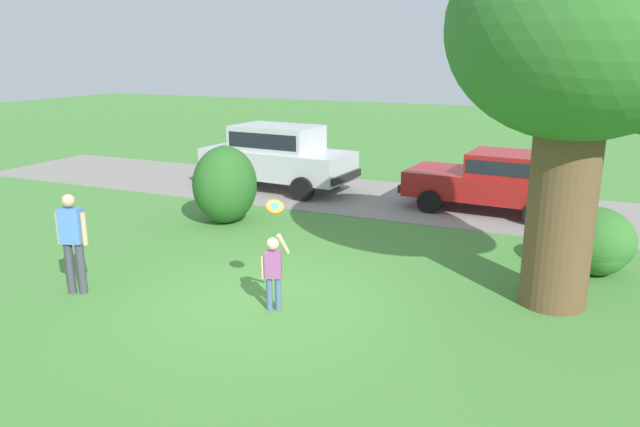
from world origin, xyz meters
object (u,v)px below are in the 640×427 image
parked_sedan (494,179)px  frisbee (275,207)px  parked_suv (277,154)px  child_thrower (273,268)px  oak_tree_large (583,45)px  adult_onlooker (72,238)px

parked_sedan → frisbee: (-2.29, -7.58, 0.81)m
parked_suv → child_thrower: (4.07, -7.81, -0.36)m
oak_tree_large → frisbee: oak_tree_large is taller
oak_tree_large → child_thrower: (-4.10, -2.21, -3.38)m
parked_suv → child_thrower: bearing=-62.4°
child_thrower → frisbee: frisbee is taller
adult_onlooker → parked_suv: bearing=94.5°
oak_tree_large → child_thrower: oak_tree_large is taller
parked_sedan → frisbee: 7.96m
child_thrower → frisbee: size_ratio=4.10×
child_thrower → adult_onlooker: (-3.41, -0.75, 0.27)m
parked_suv → adult_onlooker: (0.67, -8.56, -0.09)m
child_thrower → adult_onlooker: adult_onlooker is taller
parked_sedan → parked_suv: parked_suv is taller
parked_sedan → adult_onlooker: size_ratio=2.59×
oak_tree_large → parked_suv: oak_tree_large is taller
frisbee → adult_onlooker: bearing=-164.1°
parked_suv → child_thrower: parked_suv is taller
adult_onlooker → child_thrower: bearing=12.5°
frisbee → parked_sedan: bearing=73.2°
parked_suv → adult_onlooker: 8.59m
parked_sedan → frisbee: frisbee is taller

